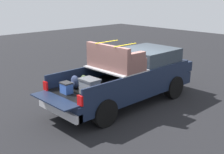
% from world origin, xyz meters
% --- Properties ---
extents(ground_plane, '(40.00, 40.00, 0.00)m').
position_xyz_m(ground_plane, '(0.00, 0.00, 0.00)').
color(ground_plane, black).
extents(pickup_truck, '(6.05, 2.06, 2.23)m').
position_xyz_m(pickup_truck, '(0.35, -0.00, 0.96)').
color(pickup_truck, '#162138').
rests_on(pickup_truck, ground_plane).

